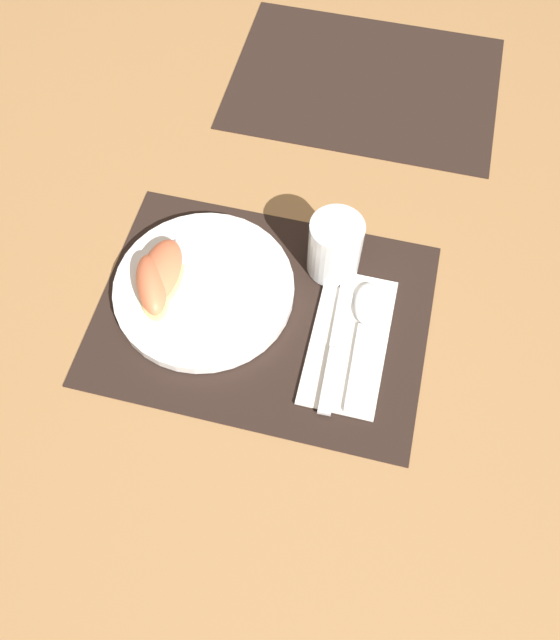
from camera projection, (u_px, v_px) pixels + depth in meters
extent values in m
plane|color=#A37547|center=(263.00, 314.00, 0.84)|extent=(3.00, 3.00, 0.00)
cube|color=black|center=(263.00, 313.00, 0.84)|extent=(0.44, 0.32, 0.00)
cube|color=black|center=(365.00, 82.00, 1.04)|extent=(0.44, 0.32, 0.00)
cylinder|color=white|center=(204.00, 289.00, 0.84)|extent=(0.24, 0.24, 0.02)
cylinder|color=silver|center=(335.00, 247.00, 0.83)|extent=(0.07, 0.07, 0.09)
cylinder|color=yellow|center=(333.00, 260.00, 0.86)|extent=(0.06, 0.06, 0.03)
cube|color=white|center=(349.00, 340.00, 0.81)|extent=(0.10, 0.20, 0.00)
cube|color=silver|center=(330.00, 380.00, 0.78)|extent=(0.02, 0.09, 0.01)
cube|color=silver|center=(344.00, 304.00, 0.83)|extent=(0.02, 0.14, 0.01)
cube|color=silver|center=(356.00, 367.00, 0.79)|extent=(0.02, 0.12, 0.01)
ellipsoid|color=silver|center=(367.00, 303.00, 0.83)|extent=(0.04, 0.06, 0.01)
cube|color=silver|center=(243.00, 291.00, 0.83)|extent=(0.11, 0.05, 0.00)
cube|color=silver|center=(190.00, 259.00, 0.85)|extent=(0.07, 0.05, 0.00)
ellipsoid|color=#F4DB84|center=(162.00, 277.00, 0.84)|extent=(0.06, 0.11, 0.01)
ellipsoid|color=#F2754C|center=(160.00, 271.00, 0.83)|extent=(0.06, 0.11, 0.03)
ellipsoid|color=#F4DB84|center=(153.00, 291.00, 0.83)|extent=(0.08, 0.10, 0.01)
ellipsoid|color=#F2754C|center=(151.00, 285.00, 0.81)|extent=(0.08, 0.10, 0.04)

